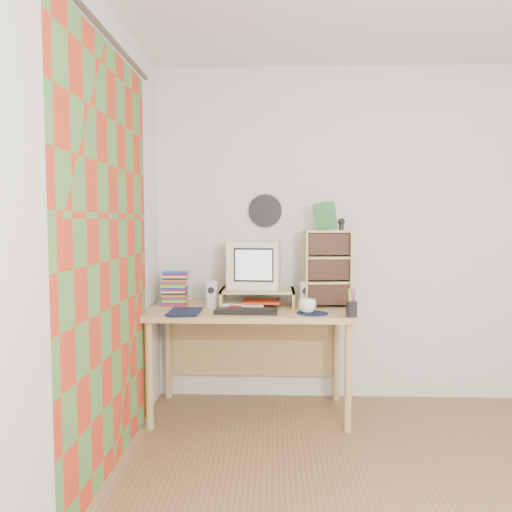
# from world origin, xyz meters

# --- Properties ---
(back_wall) EXTENTS (3.50, 0.00, 3.50)m
(back_wall) POSITION_xyz_m (0.00, 1.75, 1.25)
(back_wall) COLOR white
(back_wall) RESTS_ON floor
(left_wall) EXTENTS (0.00, 3.50, 3.50)m
(left_wall) POSITION_xyz_m (-1.75, 0.00, 1.25)
(left_wall) COLOR white
(left_wall) RESTS_ON floor
(curtain) EXTENTS (0.00, 2.20, 2.20)m
(curtain) POSITION_xyz_m (-1.71, 0.48, 1.15)
(curtain) COLOR red
(curtain) RESTS_ON left_wall
(wall_disc) EXTENTS (0.25, 0.02, 0.25)m
(wall_disc) POSITION_xyz_m (-0.93, 1.73, 1.43)
(wall_disc) COLOR black
(wall_disc) RESTS_ON back_wall
(desk) EXTENTS (1.40, 0.70, 0.75)m
(desk) POSITION_xyz_m (-1.03, 1.44, 0.62)
(desk) COLOR tan
(desk) RESTS_ON floor
(monitor_riser) EXTENTS (0.52, 0.30, 0.12)m
(monitor_riser) POSITION_xyz_m (-0.98, 1.48, 0.84)
(monitor_riser) COLOR #D4B96F
(monitor_riser) RESTS_ON desk
(crt_monitor) EXTENTS (0.39, 0.39, 0.34)m
(crt_monitor) POSITION_xyz_m (-1.01, 1.53, 1.04)
(crt_monitor) COLOR silver
(crt_monitor) RESTS_ON monitor_riser
(speaker_left) EXTENTS (0.08, 0.08, 0.19)m
(speaker_left) POSITION_xyz_m (-1.30, 1.43, 0.84)
(speaker_left) COLOR #B3B2B7
(speaker_left) RESTS_ON desk
(speaker_right) EXTENTS (0.07, 0.07, 0.18)m
(speaker_right) POSITION_xyz_m (-0.64, 1.44, 0.84)
(speaker_right) COLOR #B3B2B7
(speaker_right) RESTS_ON desk
(keyboard) EXTENTS (0.41, 0.15, 0.03)m
(keyboard) POSITION_xyz_m (-1.05, 1.17, 0.76)
(keyboard) COLOR black
(keyboard) RESTS_ON desk
(dvd_stack) EXTENTS (0.18, 0.13, 0.24)m
(dvd_stack) POSITION_xyz_m (-1.58, 1.48, 0.87)
(dvd_stack) COLOR brown
(dvd_stack) RESTS_ON desk
(cd_rack) EXTENTS (0.34, 0.20, 0.54)m
(cd_rack) POSITION_xyz_m (-0.49, 1.47, 1.02)
(cd_rack) COLOR #D4B96F
(cd_rack) RESTS_ON desk
(mug) EXTENTS (0.13, 0.13, 0.09)m
(mug) POSITION_xyz_m (-0.65, 1.20, 0.80)
(mug) COLOR white
(mug) RESTS_ON desk
(diary) EXTENTS (0.25, 0.19, 0.05)m
(diary) POSITION_xyz_m (-1.55, 1.15, 0.77)
(diary) COLOR #0E1736
(diary) RESTS_ON desk
(mousepad) EXTENTS (0.26, 0.26, 0.00)m
(mousepad) POSITION_xyz_m (-0.61, 1.18, 0.75)
(mousepad) COLOR black
(mousepad) RESTS_ON desk
(pen_cup) EXTENTS (0.08, 0.08, 0.14)m
(pen_cup) POSITION_xyz_m (-0.38, 1.08, 0.82)
(pen_cup) COLOR black
(pen_cup) RESTS_ON desk
(papers) EXTENTS (0.30, 0.22, 0.04)m
(papers) POSITION_xyz_m (-1.03, 1.47, 0.77)
(papers) COLOR silver
(papers) RESTS_ON desk
(red_box) EXTENTS (0.08, 0.06, 0.04)m
(red_box) POSITION_xyz_m (-1.12, 1.25, 0.77)
(red_box) COLOR red
(red_box) RESTS_ON desk
(game_box) EXTENTS (0.15, 0.04, 0.20)m
(game_box) POSITION_xyz_m (-0.51, 1.47, 1.39)
(game_box) COLOR #1A5B23
(game_box) RESTS_ON cd_rack
(webcam) EXTENTS (0.05, 0.05, 0.08)m
(webcam) POSITION_xyz_m (-0.40, 1.43, 1.33)
(webcam) COLOR black
(webcam) RESTS_ON cd_rack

